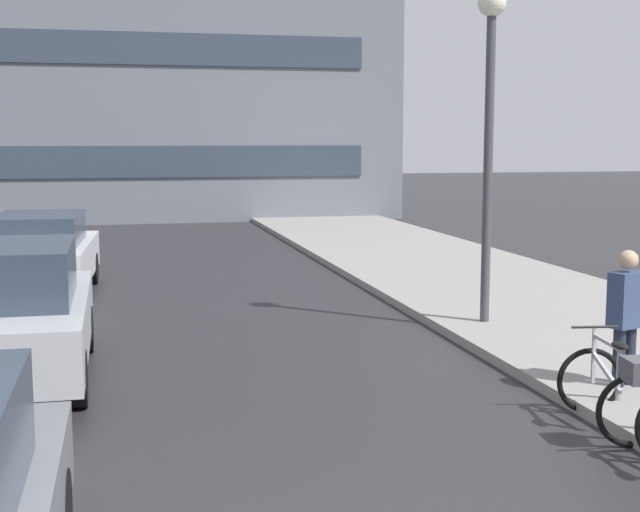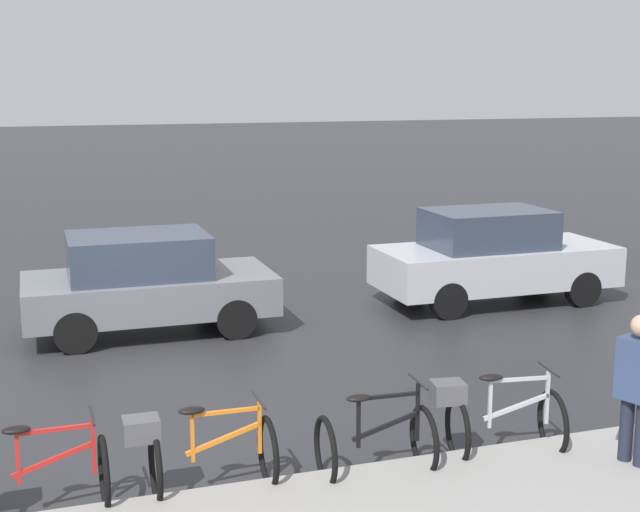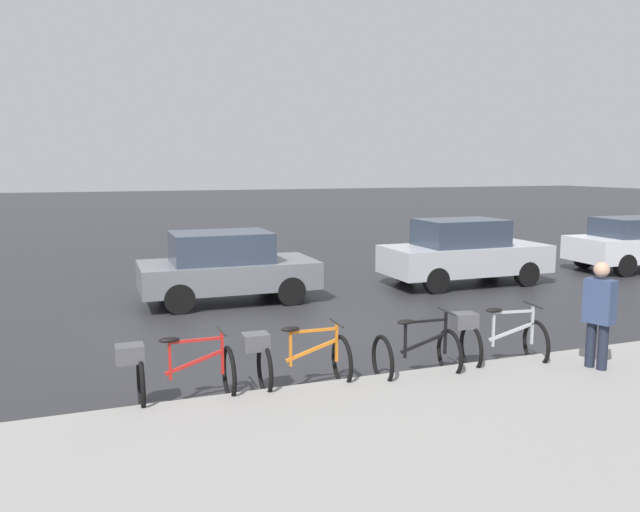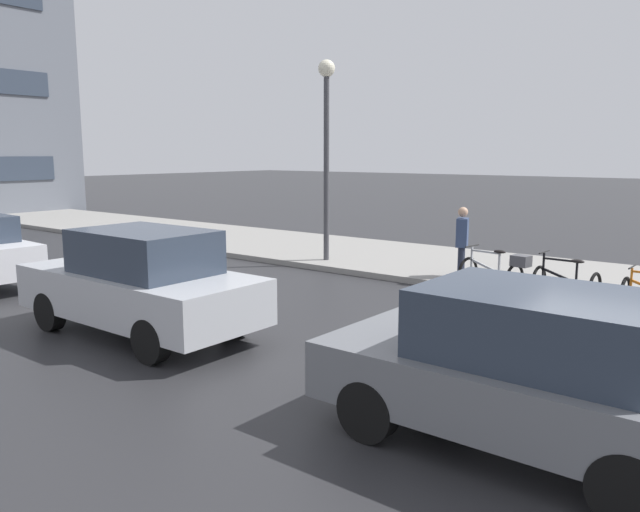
{
  "view_description": "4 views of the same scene",
  "coord_description": "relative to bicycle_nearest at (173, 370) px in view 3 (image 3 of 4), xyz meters",
  "views": [
    {
      "loc": [
        -1.17,
        -4.66,
        2.94
      ],
      "look_at": [
        1.08,
        5.11,
        1.62
      ],
      "focal_mm": 50.0,
      "sensor_mm": 36.0,
      "label": 1
    },
    {
      "loc": [
        11.5,
        -1.52,
        3.99
      ],
      "look_at": [
        0.32,
        2.28,
        1.64
      ],
      "focal_mm": 50.0,
      "sensor_mm": 36.0,
      "label": 2
    },
    {
      "loc": [
        11.24,
        -2.57,
        3.04
      ],
      "look_at": [
        -0.35,
        1.76,
        1.27
      ],
      "focal_mm": 35.0,
      "sensor_mm": 36.0,
      "label": 3
    },
    {
      "loc": [
        -8.36,
        -1.68,
        2.89
      ],
      "look_at": [
        0.53,
        5.22,
        1.02
      ],
      "focal_mm": 35.0,
      "sensor_mm": 36.0,
      "label": 4
    }
  ],
  "objects": [
    {
      "name": "bicycle_second",
      "position": [
        0.03,
        1.59,
        0.0
      ],
      "size": [
        0.75,
        1.44,
        0.93
      ],
      "color": "black",
      "rests_on": "ground"
    },
    {
      "name": "pedestrian",
      "position": [
        1.01,
        5.9,
        0.48
      ],
      "size": [
        0.46,
        0.36,
        1.7
      ],
      "color": "#1E2333",
      "rests_on": "ground"
    },
    {
      "name": "bicycle_third",
      "position": [
        0.23,
        3.38,
        -0.08
      ],
      "size": [
        0.77,
        1.15,
        1.01
      ],
      "color": "black",
      "rests_on": "ground"
    },
    {
      "name": "ground_plane",
      "position": [
        -3.45,
        1.65,
        -0.48
      ],
      "size": [
        140.0,
        140.0,
        0.0
      ],
      "primitive_type": "plane",
      "color": "#28282B"
    },
    {
      "name": "bicycle_farthest",
      "position": [
        0.2,
        4.73,
        0.01
      ],
      "size": [
        0.88,
        1.45,
        0.98
      ],
      "color": "black",
      "rests_on": "ground"
    },
    {
      "name": "bicycle_nearest",
      "position": [
        0.0,
        0.0,
        0.0
      ],
      "size": [
        0.72,
        1.44,
        0.95
      ],
      "color": "black",
      "rests_on": "ground"
    },
    {
      "name": "car_silver",
      "position": [
        -5.89,
        8.17,
        0.36
      ],
      "size": [
        1.83,
        4.29,
        1.7
      ],
      "color": "#B2B5BA",
      "rests_on": "ground"
    },
    {
      "name": "car_white",
      "position": [
        -6.01,
        14.33,
        0.33
      ],
      "size": [
        2.06,
        4.3,
        1.57
      ],
      "color": "silver",
      "rests_on": "ground"
    },
    {
      "name": "car_grey",
      "position": [
        -5.97,
        1.95,
        0.33
      ],
      "size": [
        1.96,
        3.94,
        1.59
      ],
      "color": "slate",
      "rests_on": "ground"
    }
  ]
}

